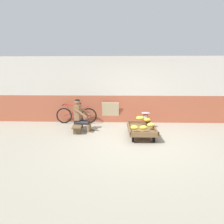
% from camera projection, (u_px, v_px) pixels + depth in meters
% --- Properties ---
extents(ground_plane, '(80.00, 80.00, 0.00)m').
position_uv_depth(ground_plane, '(137.00, 143.00, 5.79)').
color(ground_plane, gray).
extents(back_wall, '(16.00, 0.30, 2.70)m').
position_uv_depth(back_wall, '(132.00, 90.00, 8.11)').
color(back_wall, '#A35138').
rests_on(back_wall, ground).
extents(banana_cart, '(0.87, 1.46, 0.36)m').
position_uv_depth(banana_cart, '(141.00, 129.00, 6.32)').
color(banana_cart, brown).
rests_on(banana_cart, ground).
extents(banana_pile, '(0.83, 1.23, 0.25)m').
position_uv_depth(banana_pile, '(143.00, 122.00, 6.32)').
color(banana_pile, gold).
rests_on(banana_pile, banana_cart).
extents(low_bench, '(0.39, 1.12, 0.27)m').
position_uv_depth(low_bench, '(78.00, 125.00, 6.97)').
color(low_bench, brown).
rests_on(low_bench, ground).
extents(vendor_seated, '(0.71, 0.53, 1.14)m').
position_uv_depth(vendor_seated, '(80.00, 115.00, 6.89)').
color(vendor_seated, brown).
rests_on(vendor_seated, ground).
extents(plastic_crate, '(0.36, 0.28, 0.30)m').
position_uv_depth(plastic_crate, '(145.00, 124.00, 7.31)').
color(plastic_crate, red).
rests_on(plastic_crate, ground).
extents(weighing_scale, '(0.30, 0.30, 0.29)m').
position_uv_depth(weighing_scale, '(145.00, 116.00, 7.25)').
color(weighing_scale, '#28282D').
rests_on(weighing_scale, plastic_crate).
extents(bicycle_near_left, '(1.66, 0.48, 0.86)m').
position_uv_depth(bicycle_near_left, '(76.00, 115.00, 8.00)').
color(bicycle_near_left, black).
rests_on(bicycle_near_left, ground).
extents(sign_board, '(0.70, 0.26, 0.87)m').
position_uv_depth(sign_board, '(110.00, 112.00, 8.14)').
color(sign_board, '#C6B289').
rests_on(sign_board, ground).
extents(shopping_bag, '(0.18, 0.12, 0.24)m').
position_uv_depth(shopping_bag, '(143.00, 128.00, 6.95)').
color(shopping_bag, green).
rests_on(shopping_bag, ground).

